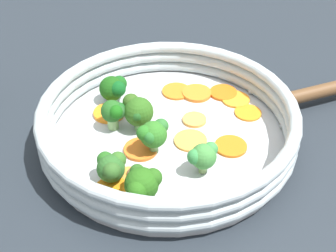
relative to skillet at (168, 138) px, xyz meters
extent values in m
plane|color=#1F262D|center=(0.00, 0.00, -0.01)|extent=(4.00, 4.00, 0.00)
cylinder|color=#B2B5B7|center=(0.00, 0.00, 0.00)|extent=(0.34, 0.34, 0.01)
torus|color=#ABB9BD|center=(0.00, 0.00, 0.02)|extent=(0.36, 0.36, 0.02)
torus|color=#ABB9BD|center=(0.00, 0.00, 0.03)|extent=(0.36, 0.36, 0.02)
torus|color=#ABB9BD|center=(0.00, 0.00, 0.05)|extent=(0.36, 0.36, 0.02)
sphere|color=#B1B2B8|center=(-0.15, -0.06, 0.01)|extent=(0.01, 0.01, 0.01)
sphere|color=#B0B6B8|center=(-0.09, -0.14, 0.01)|extent=(0.01, 0.01, 0.01)
cylinder|color=orange|center=(0.02, -0.10, 0.01)|extent=(0.06, 0.06, 0.00)
cylinder|color=#D65D13|center=(-0.05, -0.12, 0.01)|extent=(0.06, 0.06, 0.00)
cylinder|color=orange|center=(-0.03, 0.01, 0.01)|extent=(0.06, 0.06, 0.00)
cylinder|color=orange|center=(0.10, -0.02, 0.01)|extent=(0.07, 0.07, 0.01)
cylinder|color=orange|center=(0.03, 0.13, 0.01)|extent=(0.05, 0.05, 0.01)
cylinder|color=orange|center=(0.02, 0.10, 0.01)|extent=(0.07, 0.07, 0.00)
cylinder|color=orange|center=(-0.01, -0.11, 0.01)|extent=(0.05, 0.05, 0.01)
cylinder|color=orange|center=(-0.10, -0.08, 0.01)|extent=(0.05, 0.05, 0.00)
cylinder|color=orange|center=(-0.09, 0.00, 0.01)|extent=(0.05, 0.05, 0.00)
cylinder|color=#F99C42|center=(-0.03, -0.04, 0.01)|extent=(0.05, 0.05, 0.00)
cylinder|color=orange|center=(0.02, 0.04, 0.01)|extent=(0.05, 0.05, 0.00)
cylinder|color=orange|center=(-0.07, -0.11, 0.01)|extent=(0.06, 0.06, 0.00)
cylinder|color=#7B9F52|center=(0.04, 0.11, 0.01)|extent=(0.01, 0.01, 0.01)
sphere|color=#265520|center=(0.04, 0.11, 0.03)|extent=(0.04, 0.04, 0.04)
sphere|color=#2F5D20|center=(0.03, 0.10, 0.04)|extent=(0.02, 0.02, 0.02)
sphere|color=#2B5420|center=(0.03, 0.12, 0.04)|extent=(0.02, 0.02, 0.02)
sphere|color=#21551A|center=(0.05, 0.10, 0.04)|extent=(0.02, 0.02, 0.02)
cylinder|color=#70A760|center=(0.04, 0.00, 0.02)|extent=(0.01, 0.01, 0.02)
sphere|color=#285618|center=(0.04, 0.00, 0.04)|extent=(0.04, 0.04, 0.04)
sphere|color=#2C4E18|center=(0.06, -0.01, 0.05)|extent=(0.02, 0.02, 0.02)
sphere|color=#20571F|center=(0.04, 0.01, 0.04)|extent=(0.02, 0.02, 0.02)
cylinder|color=#84AE69|center=(0.08, 0.01, 0.02)|extent=(0.02, 0.02, 0.02)
sphere|color=#1E531B|center=(0.08, 0.01, 0.04)|extent=(0.03, 0.03, 0.03)
sphere|color=#214E21|center=(0.07, 0.01, 0.04)|extent=(0.02, 0.02, 0.02)
sphere|color=#194E1A|center=(0.07, 0.01, 0.04)|extent=(0.02, 0.02, 0.02)
sphere|color=#155511|center=(0.07, 0.02, 0.04)|extent=(0.02, 0.02, 0.02)
cylinder|color=#86A85F|center=(-0.07, 0.06, 0.01)|extent=(0.01, 0.01, 0.02)
sphere|color=#3B7C37|center=(-0.07, 0.06, 0.03)|extent=(0.03, 0.03, 0.03)
sphere|color=#39833E|center=(-0.07, 0.05, 0.04)|extent=(0.02, 0.02, 0.02)
sphere|color=#317F3D|center=(-0.06, 0.06, 0.04)|extent=(0.02, 0.02, 0.02)
sphere|color=#38753A|center=(-0.07, 0.05, 0.04)|extent=(0.02, 0.02, 0.02)
cylinder|color=#739A57|center=(0.11, -0.05, 0.01)|extent=(0.01, 0.01, 0.01)
sphere|color=#164811|center=(0.11, -0.05, 0.03)|extent=(0.04, 0.04, 0.04)
sphere|color=#134C14|center=(0.10, -0.06, 0.03)|extent=(0.02, 0.02, 0.02)
sphere|color=#0D4C19|center=(0.09, -0.04, 0.04)|extent=(0.02, 0.02, 0.02)
cylinder|color=#739E60|center=(-0.01, 0.13, 0.02)|extent=(0.02, 0.02, 0.02)
sphere|color=#235715|center=(-0.01, 0.13, 0.04)|extent=(0.04, 0.04, 0.04)
sphere|color=#234F18|center=(0.00, 0.12, 0.04)|extent=(0.02, 0.02, 0.02)
sphere|color=#245416|center=(-0.02, 0.12, 0.04)|extent=(0.02, 0.02, 0.02)
sphere|color=#235714|center=(-0.01, 0.15, 0.04)|extent=(0.03, 0.03, 0.03)
cylinder|color=#709752|center=(0.01, 0.04, 0.02)|extent=(0.01, 0.01, 0.02)
sphere|color=#2A681F|center=(0.01, 0.04, 0.04)|extent=(0.04, 0.04, 0.04)
sphere|color=#246225|center=(0.01, 0.05, 0.04)|extent=(0.02, 0.02, 0.02)
sphere|color=#23641D|center=(0.02, 0.05, 0.04)|extent=(0.02, 0.02, 0.02)
sphere|color=#296429|center=(0.00, 0.03, 0.04)|extent=(0.02, 0.02, 0.02)
ellipsoid|color=brown|center=(0.01, 0.09, 0.01)|extent=(0.03, 0.04, 0.01)
camera|label=1|loc=(-0.16, 0.48, 0.43)|focal=50.00mm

